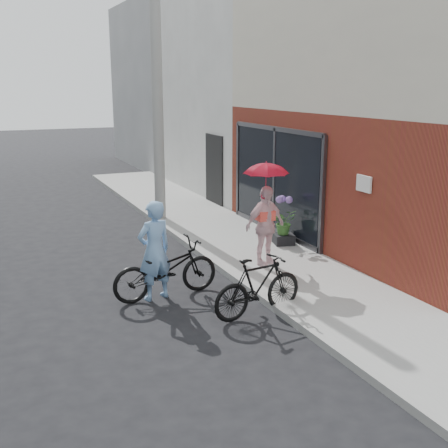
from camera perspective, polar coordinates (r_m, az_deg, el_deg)
ground at (r=9.35m, az=-1.53°, el=-8.52°), size 80.00×80.00×0.00m
sidewalk at (r=11.89m, az=4.13°, el=-3.26°), size 2.20×24.00×0.12m
curb at (r=11.41m, az=-1.03°, el=-3.98°), size 0.12×24.00×0.12m
plaster_building at (r=19.97m, az=7.86°, el=13.67°), size 8.00×6.00×7.00m
east_building_far at (r=26.18m, az=-0.46°, el=13.86°), size 8.00×8.00×7.00m
utility_pole at (r=14.66m, az=-6.82°, el=13.61°), size 0.28×0.28×7.00m
officer at (r=9.54m, az=-7.08°, el=-2.70°), size 0.71×0.56×1.72m
bike_left at (r=9.71m, az=-5.94°, el=-4.58°), size 1.96×0.83×1.00m
bike_right at (r=8.91m, az=3.51°, el=-6.34°), size 1.68×0.68×0.98m
kimono_woman at (r=10.92m, az=4.19°, el=-0.19°), size 0.99×0.58×1.58m
parasol at (r=10.70m, az=4.30°, el=5.79°), size 0.83×0.83×0.73m
planter at (r=12.57m, az=6.07°, el=-1.53°), size 0.51×0.51×0.22m
potted_plant at (r=12.47m, az=6.11°, el=0.20°), size 0.50×0.44×0.56m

